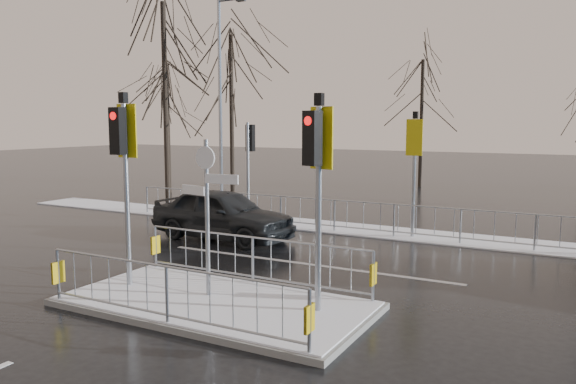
% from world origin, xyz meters
% --- Properties ---
extents(ground, '(120.00, 120.00, 0.00)m').
position_xyz_m(ground, '(0.00, 0.00, 0.00)').
color(ground, black).
rests_on(ground, ground).
extents(snow_verge, '(30.00, 2.00, 0.04)m').
position_xyz_m(snow_verge, '(0.00, 8.60, 0.02)').
color(snow_verge, white).
rests_on(snow_verge, ground).
extents(lane_markings, '(8.00, 11.38, 0.01)m').
position_xyz_m(lane_markings, '(0.00, -0.33, 0.00)').
color(lane_markings, silver).
rests_on(lane_markings, ground).
extents(traffic_island, '(6.00, 3.04, 4.15)m').
position_xyz_m(traffic_island, '(-0.01, 0.01, 0.39)').
color(traffic_island, slate).
rests_on(traffic_island, ground).
extents(far_kerb_fixtures, '(18.00, 0.65, 3.83)m').
position_xyz_m(far_kerb_fixtures, '(0.29, 8.09, 1.02)').
color(far_kerb_fixtures, '#8D939A').
rests_on(far_kerb_fixtures, ground).
extents(car_far_lane, '(4.69, 2.12, 1.56)m').
position_xyz_m(car_far_lane, '(-3.52, 5.31, 0.78)').
color(car_far_lane, black).
rests_on(car_far_lane, ground).
extents(tree_near_a, '(4.75, 4.75, 8.97)m').
position_xyz_m(tree_near_a, '(-10.50, 11.00, 6.11)').
color(tree_near_a, black).
rests_on(tree_near_a, ground).
extents(tree_near_b, '(4.00, 4.00, 7.55)m').
position_xyz_m(tree_near_b, '(-8.00, 12.50, 5.15)').
color(tree_near_b, black).
rests_on(tree_near_b, ground).
extents(tree_near_c, '(3.50, 3.50, 6.61)m').
position_xyz_m(tree_near_c, '(-12.50, 13.50, 4.50)').
color(tree_near_c, black).
rests_on(tree_near_c, ground).
extents(tree_far_a, '(3.75, 3.75, 7.08)m').
position_xyz_m(tree_far_a, '(-2.00, 22.00, 4.82)').
color(tree_far_a, black).
rests_on(tree_far_a, ground).
extents(street_lamp_left, '(1.25, 0.18, 8.20)m').
position_xyz_m(street_lamp_left, '(-6.43, 9.50, 4.49)').
color(street_lamp_left, '#8D939A').
rests_on(street_lamp_left, ground).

